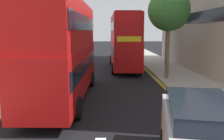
# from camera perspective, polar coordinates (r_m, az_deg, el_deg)

# --- Properties ---
(sidewalk_right) EXTENTS (4.00, 80.00, 0.14)m
(sidewalk_right) POSITION_cam_1_polar(r_m,az_deg,el_deg) (19.83, 17.20, -2.55)
(sidewalk_right) COLOR #ADA89E
(sidewalk_right) RESTS_ON ground
(sidewalk_left) EXTENTS (4.00, 80.00, 0.14)m
(sidewalk_left) POSITION_cam_1_polar(r_m,az_deg,el_deg) (19.91, -21.03, -2.70)
(sidewalk_left) COLOR #ADA89E
(sidewalk_left) RESTS_ON ground
(kerb_line_outer) EXTENTS (0.10, 56.00, 0.01)m
(kerb_line_outer) POSITION_cam_1_polar(r_m,az_deg,el_deg) (17.38, 12.72, -4.21)
(kerb_line_outer) COLOR yellow
(kerb_line_outer) RESTS_ON ground
(kerb_line_inner) EXTENTS (0.10, 56.00, 0.01)m
(kerb_line_inner) POSITION_cam_1_polar(r_m,az_deg,el_deg) (17.34, 12.20, -4.22)
(kerb_line_inner) COLOR yellow
(kerb_line_inner) RESTS_ON ground
(double_decker_bus_away) EXTENTS (3.09, 10.89, 5.64)m
(double_decker_bus_away) POSITION_cam_1_polar(r_m,az_deg,el_deg) (14.17, -11.25, 5.23)
(double_decker_bus_away) COLOR #B20F0F
(double_decker_bus_away) RESTS_ON ground
(double_decker_bus_oncoming) EXTENTS (2.82, 10.82, 5.64)m
(double_decker_bus_oncoming) POSITION_cam_1_polar(r_m,az_deg,el_deg) (25.46, 2.82, 7.09)
(double_decker_bus_oncoming) COLOR #B20F0F
(double_decker_bus_oncoming) RESTS_ON ground
(street_tree_near) EXTENTS (3.33, 3.33, 7.10)m
(street_tree_near) POSITION_cam_1_polar(r_m,az_deg,el_deg) (20.22, 13.20, 13.42)
(street_tree_near) COLOR #6B6047
(street_tree_near) RESTS_ON sidewalk_right
(street_tree_mid) EXTENTS (3.42, 3.42, 8.20)m
(street_tree_mid) POSITION_cam_1_polar(r_m,az_deg,el_deg) (29.11, 13.03, 14.10)
(street_tree_mid) COLOR #6B6047
(street_tree_mid) RESTS_ON sidewalk_right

